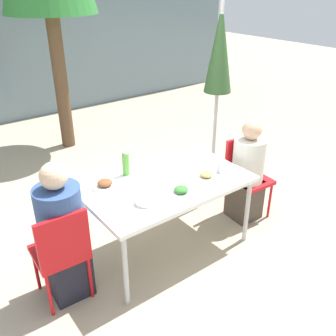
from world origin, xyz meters
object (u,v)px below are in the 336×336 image
Objects in this scene: drinking_cup at (220,167)px; bottle at (126,164)px; chair_left at (62,249)px; person_right at (247,174)px; salad_bowl at (145,200)px; closed_umbrella at (219,59)px; person_left at (63,236)px; chair_right at (245,171)px.

bottle is at bearing 146.02° from drinking_cup.
chair_left is 0.99m from bottle.
person_right is 6.74× the size of salad_bowl.
closed_umbrella is 12.97× the size of salad_bowl.
bottle is at bearing -165.11° from closed_umbrella.
person_left is at bearing 162.16° from salad_bowl.
person_right is at bearing 57.97° from chair_right.
salad_bowl is (-0.88, -0.03, -0.02)m from drinking_cup.
person_left is 7.27× the size of salad_bowl.
chair_right is 0.10m from person_right.
closed_umbrella reaches higher than person_left.
closed_umbrella is (0.25, 0.76, 1.05)m from chair_right.
chair_left is at bearing 2.73° from person_right.
bottle is 2.34× the size of drinking_cup.
closed_umbrella reaches higher than person_right.
person_right is (2.07, -0.03, 0.01)m from chair_left.
person_left is at bearing 0.51° from person_right.
chair_left reaches higher than drinking_cup.
closed_umbrella is (2.37, 0.80, 1.05)m from chair_left.
person_left is at bearing -162.69° from closed_umbrella.
person_right is 1.34m from bottle.
person_right reaches higher than chair_right.
person_right reaches higher than bottle.
person_right is (-0.06, -0.08, 0.01)m from chair_right.
closed_umbrella reaches higher than drinking_cup.
person_left reaches higher than chair_right.
person_left reaches higher than bottle.
closed_umbrella is (2.32, 0.72, 1.00)m from person_left.
chair_left is 2.72m from closed_umbrella.
bottle is (0.79, 0.32, 0.28)m from person_left.
chair_left is 0.11m from person_left.
person_right reaches higher than drinking_cup.
closed_umbrella is 2.07m from salad_bowl.
chair_left is at bearing -122.03° from person_left.
bottle is 0.89m from drinking_cup.
closed_umbrella reaches higher than chair_left.
bottle is 0.55m from salad_bowl.
chair_right is at bearing -108.18° from closed_umbrella.
closed_umbrella is 1.74m from bottle.
bottle is 1.41× the size of salad_bowl.
chair_left is 5.23× the size of salad_bowl.
bottle is at bearing 24.48° from person_left.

